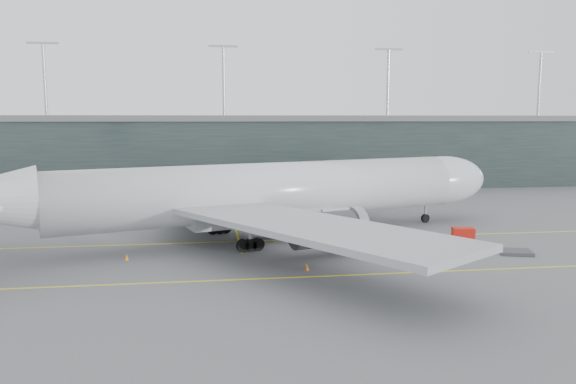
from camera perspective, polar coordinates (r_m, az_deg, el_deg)
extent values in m
plane|color=#535257|center=(71.28, -9.22, -4.42)|extent=(320.00, 320.00, 0.00)
cube|color=yellow|center=(67.37, -9.28, -5.11)|extent=(160.00, 0.25, 0.02)
cube|color=yellow|center=(51.87, -9.61, -8.94)|extent=(160.00, 0.25, 0.02)
cube|color=yellow|center=(91.00, -5.84, -1.77)|extent=(0.25, 60.00, 0.02)
cube|color=#1D2826|center=(128.00, -8.82, 3.99)|extent=(240.00, 35.00, 14.00)
cube|color=#575A5C|center=(127.77, -8.89, 7.40)|extent=(240.00, 36.00, 1.20)
cylinder|color=#9E9EA3|center=(122.14, -23.48, 10.35)|extent=(0.60, 0.60, 14.00)
cylinder|color=#9E9EA3|center=(118.05, -6.55, 11.03)|extent=(0.60, 0.60, 14.00)
cylinder|color=#9E9EA3|center=(124.11, 10.12, 10.79)|extent=(0.60, 0.60, 14.00)
cylinder|color=#9E9EA3|center=(139.00, 24.17, 9.89)|extent=(0.60, 0.60, 14.00)
cylinder|color=silver|center=(67.93, -2.11, 0.10)|extent=(50.53, 22.06, 6.86)
ellipsoid|color=silver|center=(82.59, 15.36, 1.15)|extent=(15.80, 10.92, 6.86)
cube|color=#9A9EA3|center=(67.89, -2.95, -2.17)|extent=(18.54, 10.67, 2.21)
cube|color=black|center=(85.30, 17.51, 2.01)|extent=(3.33, 3.90, 0.88)
cube|color=#9A9EA3|center=(51.44, 2.24, -3.53)|extent=(26.10, 32.19, 0.61)
cylinder|color=#3D3E43|center=(60.13, 3.90, -3.76)|extent=(8.55, 6.05, 3.87)
cube|color=#9A9EA3|center=(82.90, -9.00, 0.58)|extent=(10.94, 32.36, 0.61)
cylinder|color=#3D3E43|center=(78.78, -3.71, -1.08)|extent=(8.55, 6.05, 3.87)
cylinder|color=black|center=(81.53, 13.77, -2.61)|extent=(1.29, 0.79, 1.22)
cylinder|color=#9E9EA3|center=(81.39, 13.79, -2.03)|extent=(0.33, 0.33, 2.88)
cylinder|color=black|center=(62.32, -3.84, -5.39)|extent=(1.54, 0.97, 1.44)
cylinder|color=black|center=(72.06, -7.03, -3.67)|extent=(1.54, 0.97, 1.44)
cube|color=#2A2B2F|center=(75.11, 8.02, -0.12)|extent=(3.07, 3.45, 2.65)
cube|color=#2A2B2F|center=(82.61, 6.45, 0.59)|extent=(2.50, 12.35, 2.37)
cube|color=#2A2B2F|center=(94.48, 4.50, 1.48)|extent=(2.74, 12.35, 2.47)
cube|color=#2A2B2F|center=(106.46, 2.98, 2.16)|extent=(2.98, 12.36, 2.56)
cylinder|color=#9E9EA3|center=(83.64, 6.30, -1.35)|extent=(0.47, 0.47, 3.60)
cube|color=#3D3E43|center=(83.88, 6.29, -2.35)|extent=(1.91, 1.44, 0.66)
cylinder|color=#2A2B2F|center=(112.64, 2.54, 2.46)|extent=(3.79, 3.79, 2.84)
cylinder|color=#2A2B2F|center=(112.94, 2.54, 0.93)|extent=(1.71, 1.71, 3.41)
cube|color=#B3160C|center=(69.98, 17.36, -4.08)|extent=(2.78, 2.08, 1.48)
cylinder|color=black|center=(69.38, 16.71, -4.78)|extent=(0.48, 0.26, 0.45)
cylinder|color=black|center=(69.81, 18.17, -4.76)|extent=(0.48, 0.26, 0.45)
cylinder|color=black|center=(70.47, 16.51, -4.59)|extent=(0.48, 0.26, 0.45)
cylinder|color=black|center=(70.88, 17.95, -4.57)|extent=(0.48, 0.26, 0.45)
cube|color=#37363B|center=(66.01, 22.08, -5.66)|extent=(3.96, 3.50, 0.34)
cube|color=#3D3E43|center=(82.10, -12.69, -2.83)|extent=(2.25, 2.01, 0.19)
cube|color=#B8BCC5|center=(81.96, -12.70, -2.26)|extent=(1.86, 1.80, 1.40)
cube|color=#274F99|center=(81.84, -12.72, -1.75)|extent=(1.92, 1.86, 0.07)
cube|color=#3D3E43|center=(83.23, -9.75, -2.62)|extent=(2.19, 1.86, 0.20)
cube|color=#A7ABB3|center=(83.08, -9.76, -2.01)|extent=(1.79, 1.70, 1.49)
cube|color=#274F99|center=(82.96, -9.77, -1.48)|extent=(1.84, 1.76, 0.08)
cube|color=#3D3E43|center=(81.40, -8.88, -2.83)|extent=(2.12, 1.79, 0.19)
cube|color=silver|center=(81.25, -8.89, -2.22)|extent=(1.73, 1.64, 1.46)
cube|color=#274F99|center=(81.13, -8.90, -1.69)|extent=(1.78, 1.70, 0.08)
cone|color=#D64B0B|center=(73.57, 16.99, -4.00)|extent=(0.44, 0.44, 0.71)
cone|color=#CE5A0B|center=(54.73, 1.93, -7.62)|extent=(0.41, 0.41, 0.66)
cone|color=orange|center=(83.38, -3.62, -2.35)|extent=(0.47, 0.47, 0.74)
cone|color=orange|center=(60.80, -16.08, -6.37)|extent=(0.42, 0.42, 0.66)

